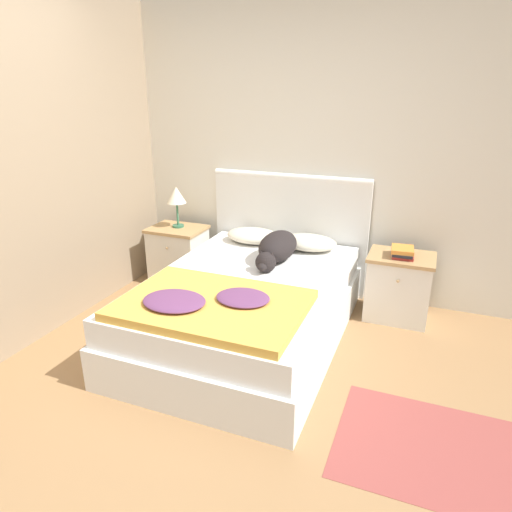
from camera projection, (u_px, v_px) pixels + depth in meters
name	position (u px, v px, depth m)	size (l,w,h in m)	color
ground_plane	(165.00, 418.00, 2.67)	(16.00, 16.00, 0.00)	#997047
wall_back	(284.00, 151.00, 4.08)	(9.00, 0.06, 2.55)	silver
wall_side_left	(73.00, 160.00, 3.63)	(0.06, 3.10, 2.55)	gray
bed	(246.00, 308.00, 3.46)	(1.38, 2.01, 0.50)	white
headboard	(289.00, 230.00, 4.24)	(1.46, 0.06, 1.10)	white
nightstand_left	(179.00, 254.00, 4.47)	(0.52, 0.41, 0.55)	silver
nightstand_right	(398.00, 287.00, 3.75)	(0.52, 0.41, 0.55)	silver
pillow_left	(253.00, 236.00, 4.12)	(0.49, 0.34, 0.12)	beige
pillow_right	(309.00, 242.00, 3.94)	(0.49, 0.34, 0.12)	beige
quilt	(211.00, 304.00, 2.88)	(1.16, 0.82, 0.10)	gold
dog	(277.00, 248.00, 3.66)	(0.28, 0.72, 0.23)	black
book_stack	(403.00, 252.00, 3.61)	(0.19, 0.23, 0.08)	#AD2D28
table_lamp	(176.00, 197.00, 4.29)	(0.18, 0.18, 0.39)	#336B4C
rug	(455.00, 455.00, 2.40)	(1.24, 0.80, 0.00)	#93423D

